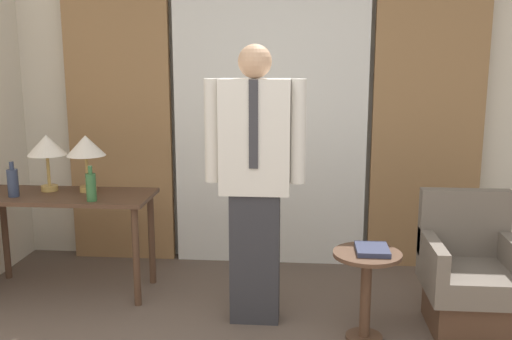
{
  "coord_description": "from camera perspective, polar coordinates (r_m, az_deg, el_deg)",
  "views": [
    {
      "loc": [
        0.28,
        -1.75,
        1.74
      ],
      "look_at": [
        -0.01,
        1.64,
        1.05
      ],
      "focal_mm": 40.0,
      "sensor_mm": 36.0,
      "label": 1
    }
  ],
  "objects": [
    {
      "name": "wall_back",
      "position": [
        4.81,
        1.51,
        6.75
      ],
      "size": [
        10.0,
        0.06,
        2.7
      ],
      "color": "silver",
      "rests_on": "ground_plane"
    },
    {
      "name": "curtain_sheer_center",
      "position": [
        4.69,
        1.41,
        5.89
      ],
      "size": [
        1.58,
        0.06,
        2.58
      ],
      "color": "white",
      "rests_on": "ground_plane"
    },
    {
      "name": "curtain_drape_left",
      "position": [
        4.93,
        -13.54,
        5.85
      ],
      "size": [
        0.88,
        0.06,
        2.58
      ],
      "color": "#997047",
      "rests_on": "ground_plane"
    },
    {
      "name": "curtain_drape_right",
      "position": [
        4.78,
        16.82,
        5.52
      ],
      "size": [
        0.88,
        0.06,
        2.58
      ],
      "color": "#997047",
      "rests_on": "ground_plane"
    },
    {
      "name": "desk",
      "position": [
        4.41,
        -18.61,
        -3.72
      ],
      "size": [
        1.29,
        0.53,
        0.75
      ],
      "color": "#4C3323",
      "rests_on": "ground_plane"
    },
    {
      "name": "table_lamp_left",
      "position": [
        4.47,
        -20.2,
        2.15
      ],
      "size": [
        0.29,
        0.29,
        0.42
      ],
      "color": "tan",
      "rests_on": "desk"
    },
    {
      "name": "table_lamp_right",
      "position": [
        4.35,
        -16.66,
        2.15
      ],
      "size": [
        0.29,
        0.29,
        0.42
      ],
      "color": "tan",
      "rests_on": "desk"
    },
    {
      "name": "bottle_near_edge",
      "position": [
        4.42,
        -23.14,
        -1.13
      ],
      "size": [
        0.08,
        0.08,
        0.25
      ],
      "color": "#2D3851",
      "rests_on": "desk"
    },
    {
      "name": "bottle_by_lamp",
      "position": [
        4.1,
        -16.17,
        -1.6
      ],
      "size": [
        0.07,
        0.07,
        0.25
      ],
      "color": "#336638",
      "rests_on": "desk"
    },
    {
      "name": "person",
      "position": [
        3.63,
        -0.11,
        -0.53
      ],
      "size": [
        0.64,
        0.22,
        1.81
      ],
      "color": "#2D2D33",
      "rests_on": "ground_plane"
    },
    {
      "name": "armchair",
      "position": [
        3.96,
        20.58,
        -10.27
      ],
      "size": [
        0.58,
        0.6,
        0.87
      ],
      "color": "#4C3323",
      "rests_on": "ground_plane"
    },
    {
      "name": "side_table",
      "position": [
        3.61,
        10.96,
        -10.84
      ],
      "size": [
        0.42,
        0.42,
        0.57
      ],
      "color": "#4C3323",
      "rests_on": "ground_plane"
    },
    {
      "name": "book",
      "position": [
        3.55,
        11.55,
        -7.79
      ],
      "size": [
        0.2,
        0.24,
        0.03
      ],
      "color": "#2D334C",
      "rests_on": "side_table"
    }
  ]
}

